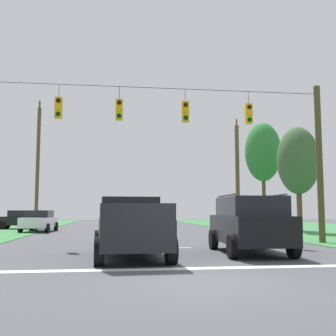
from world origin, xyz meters
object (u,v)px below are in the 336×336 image
Objects in this scene: overhead_signal_span at (155,151)px; pickup_truck at (130,227)px; tree_roadside_far_right at (298,161)px; distant_car_crossing_white at (39,221)px; utility_pole_mid_left at (38,164)px; suv_black at (249,223)px; tree_roadside_right at (263,152)px; distant_car_oncoming at (23,219)px; utility_pole_mid_right at (237,175)px.

overhead_signal_span reaches higher than pickup_truck.
pickup_truck is 0.76× the size of tree_roadside_far_right.
utility_pole_mid_left reaches higher than distant_car_crossing_white.
tree_roadside_far_right is at bearing 58.05° from suv_black.
distant_car_crossing_white is 0.52× the size of tree_roadside_right.
overhead_signal_span is 2.91× the size of pickup_truck.
utility_pole_mid_left is at bearing -59.01° from distant_car_oncoming.
distant_car_crossing_white is 1.01× the size of distant_car_oncoming.
utility_pole_mid_left is (-10.65, 18.43, 4.00)m from suv_black.
utility_pole_mid_right is at bearing 107.08° from tree_roadside_far_right.
suv_black is 0.53× the size of utility_pole_mid_right.
suv_black is 19.19m from distant_car_crossing_white.
tree_roadside_far_right reaches higher than distant_car_oncoming.
suv_black is at bearing -121.95° from tree_roadside_far_right.
suv_black is at bearing -112.28° from tree_roadside_right.
pickup_truck is 23.02m from distant_car_oncoming.
distant_car_oncoming is 20.24m from tree_roadside_right.
utility_pole_mid_left is at bearing 161.69° from tree_roadside_far_right.
distant_car_crossing_white is 18.64m from tree_roadside_far_right.
suv_black is (2.94, -4.08, -3.13)m from overhead_signal_span.
utility_pole_mid_left is 17.71m from tree_roadside_right.
overhead_signal_span is 3.61× the size of distant_car_crossing_white.
pickup_truck is 21.57m from tree_roadside_right.
pickup_truck is at bearing -69.85° from distant_car_oncoming.
pickup_truck is 1.24× the size of distant_car_crossing_white.
tree_roadside_far_right is at bearing 37.86° from overhead_signal_span.
overhead_signal_span is 1.71× the size of utility_pole_mid_right.
suv_black is 21.65m from utility_pole_mid_left.
distant_car_crossing_white is (-10.03, 16.35, -0.27)m from suv_black.
overhead_signal_span is 17.47m from utility_pole_mid_right.
utility_pole_mid_right is at bearing 63.96° from pickup_truck.
utility_pole_mid_left is at bearing 106.46° from distant_car_crossing_white.
utility_pole_mid_right is (15.59, 2.99, 3.70)m from distant_car_crossing_white.
overhead_signal_span is 3.25× the size of suv_black.
overhead_signal_span is 14.58m from distant_car_crossing_white.
distant_car_crossing_white is (-7.09, 12.28, -3.40)m from overhead_signal_span.
distant_car_oncoming is at bearing 120.14° from suv_black.
pickup_truck is 0.59× the size of utility_pole_mid_right.
pickup_truck is 0.54× the size of utility_pole_mid_left.
utility_pole_mid_right is 0.92× the size of utility_pole_mid_left.
tree_roadside_right is at bearing 98.88° from tree_roadside_far_right.
pickup_truck reaches higher than distant_car_crossing_white.
utility_pole_mid_left is at bearing 108.58° from pickup_truck.
overhead_signal_span is at bearing -119.11° from utility_pole_mid_right.
tree_roadside_far_right is (19.86, -8.59, 4.10)m from distant_car_oncoming.
utility_pole_mid_left reaches higher than tree_roadside_right.
tree_roadside_right is at bearing 67.72° from suv_black.
pickup_truck is 20.56m from utility_pole_mid_left.
tree_roadside_far_right is at bearing -23.38° from distant_car_oncoming.
distant_car_oncoming is at bearing 110.15° from pickup_truck.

